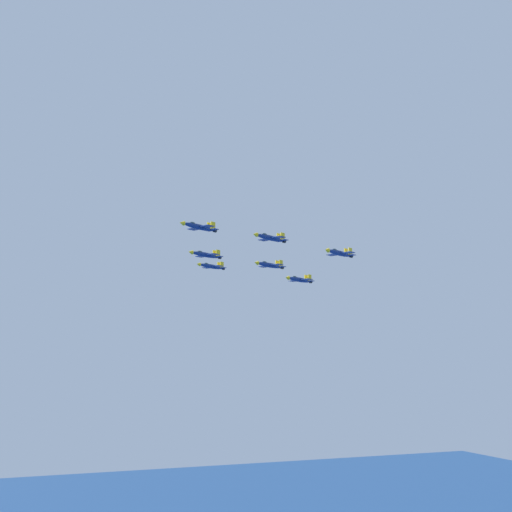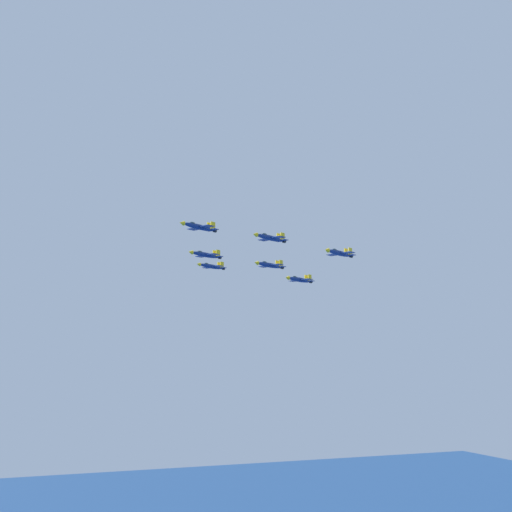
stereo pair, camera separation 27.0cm
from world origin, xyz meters
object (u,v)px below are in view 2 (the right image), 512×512
jet_slot_rear (270,265)px  jet_right_outer (211,266)px  jet_left_outer (339,253)px  jet_lead (199,227)px  jet_left_wingman (270,238)px  jet_trailing (299,280)px  jet_right_wingman (206,255)px

jet_slot_rear → jet_right_outer: bearing=-89.1°
jet_left_outer → jet_slot_rear: (27.46, 14.64, -0.81)m
jet_lead → jet_right_outer: jet_lead is taller
jet_right_outer → jet_left_wingman: bearing=67.8°
jet_lead → jet_trailing: size_ratio=0.99×
jet_lead → jet_left_wingman: 24.21m
jet_left_wingman → jet_slot_rear: size_ratio=1.00×
jet_lead → jet_trailing: (25.84, -48.46, -11.97)m
jet_right_outer → jet_slot_rear: 31.25m
jet_right_wingman → jet_trailing: jet_right_wingman is taller
jet_left_wingman → jet_right_outer: jet_left_wingman is taller
jet_lead → jet_right_wingman: bearing=-139.9°
jet_right_outer → jet_trailing: 36.67m
jet_left_wingman → jet_trailing: bearing=-156.0°
jet_right_wingman → jet_left_outer: bearing=112.1°
jet_left_wingman → jet_left_outer: jet_left_wingman is taller
jet_right_wingman → jet_right_outer: size_ratio=1.03×
jet_left_wingman → jet_left_outer: (-5.12, -23.48, -4.59)m
jet_right_wingman → jet_slot_rear: 24.25m
jet_lead → jet_left_outer: (-10.23, -46.95, -7.58)m
jet_left_wingman → jet_left_outer: bearing=140.6°
jet_left_wingman → jet_right_outer: (49.80, 5.81, -2.54)m
jet_right_wingman → jet_trailing: bearing=157.7°
jet_trailing → jet_right_wingman: bearing=-22.3°
jet_lead → jet_right_wingman: (22.34, -8.83, -5.10)m
jet_left_outer → jet_trailing: size_ratio=0.98×
jet_right_outer → jet_slot_rear: bearing=89.2°
jet_right_outer → jet_trailing: size_ratio=0.95×
jet_trailing → jet_slot_rear: bearing=0.7°
jet_left_wingman → jet_slot_rear: (22.34, -8.83, -5.40)m
jet_lead → jet_left_outer: 48.65m
jet_right_wingman → jet_slot_rear: bearing=140.3°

